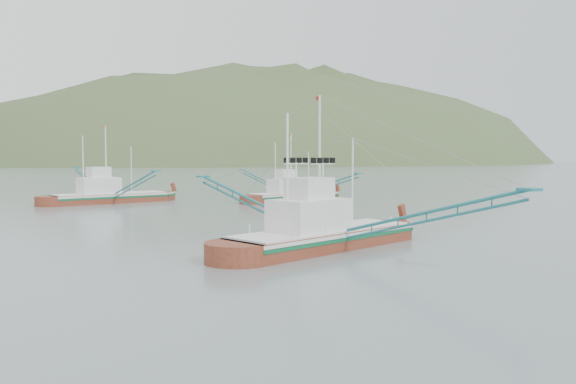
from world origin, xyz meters
TOP-DOWN VIEW (x-y plane):
  - ground at (0.00, 0.00)m, footprint 1200.00×1200.00m
  - main_boat at (-0.01, 1.80)m, footprint 14.00×24.05m
  - bg_boat_far at (-3.49, 43.38)m, footprint 14.12×24.69m
  - bg_boat_right at (17.22, 34.54)m, footprint 12.87×22.49m
  - headland_right at (240.00, 430.00)m, footprint 684.00×432.00m
  - ridge_distant at (30.00, 560.00)m, footprint 960.00×400.00m

SIDE VIEW (x-z plane):
  - ground at x=0.00m, z-range 0.00..0.00m
  - headland_right at x=240.00m, z-range -153.00..153.00m
  - ridge_distant at x=30.00m, z-range -120.00..120.00m
  - bg_boat_right at x=17.22m, z-range -3.09..6.07m
  - bg_boat_far at x=-3.49m, z-range -3.40..6.66m
  - main_boat at x=-0.01m, z-range -3.10..6.82m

